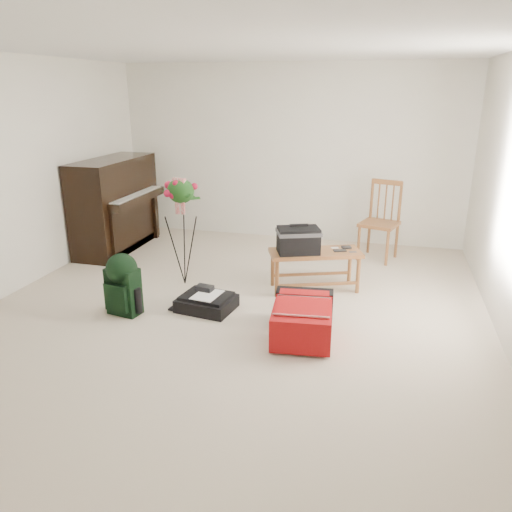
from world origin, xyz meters
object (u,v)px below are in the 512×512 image
(dining_chair, at_px, (379,222))
(flower_stand, at_px, (183,232))
(red_suitcase, at_px, (304,316))
(green_backpack, at_px, (123,281))
(black_duffel, at_px, (207,302))
(piano, at_px, (116,206))
(bench, at_px, (303,243))

(dining_chair, distance_m, flower_stand, 2.60)
(red_suitcase, height_order, green_backpack, green_backpack)
(black_duffel, distance_m, green_backpack, 0.86)
(dining_chair, height_order, green_backpack, dining_chair)
(dining_chair, relative_size, black_duffel, 1.72)
(piano, distance_m, black_duffel, 2.57)
(bench, bearing_deg, piano, 141.95)
(dining_chair, relative_size, green_backpack, 1.63)
(green_backpack, bearing_deg, black_duffel, 32.41)
(bench, xyz_separation_m, dining_chair, (0.78, 1.32, -0.04))
(bench, bearing_deg, flower_stand, 166.99)
(piano, xyz_separation_m, bench, (2.75, -0.83, -0.06))
(flower_stand, bearing_deg, black_duffel, -37.40)
(dining_chair, xyz_separation_m, black_duffel, (-1.62, -2.12, -0.42))
(piano, height_order, black_duffel, piano)
(black_duffel, bearing_deg, bench, 51.54)
(dining_chair, relative_size, flower_stand, 0.81)
(dining_chair, bearing_deg, black_duffel, -110.09)
(bench, height_order, red_suitcase, bench)
(red_suitcase, distance_m, green_backpack, 1.81)
(piano, distance_m, red_suitcase, 3.54)
(bench, distance_m, red_suitcase, 1.15)
(black_duffel, height_order, green_backpack, green_backpack)
(green_backpack, height_order, flower_stand, flower_stand)
(dining_chair, height_order, flower_stand, flower_stand)
(red_suitcase, bearing_deg, flower_stand, 143.76)
(bench, bearing_deg, black_duffel, -157.68)
(piano, relative_size, black_duffel, 2.52)
(bench, height_order, dining_chair, dining_chair)
(bench, relative_size, red_suitcase, 1.30)
(bench, relative_size, dining_chair, 1.05)
(dining_chair, bearing_deg, green_backpack, -117.15)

